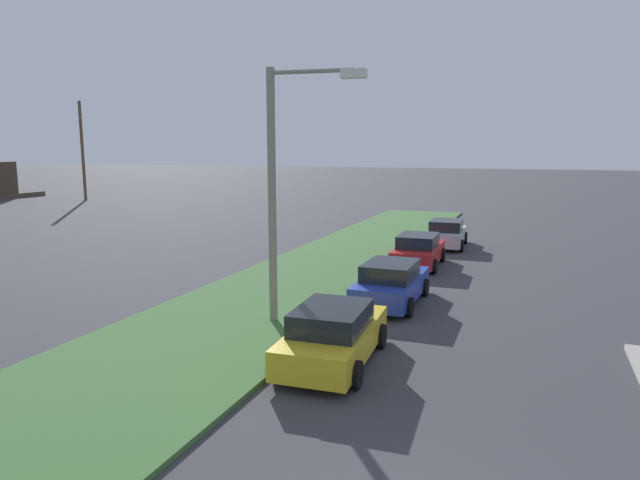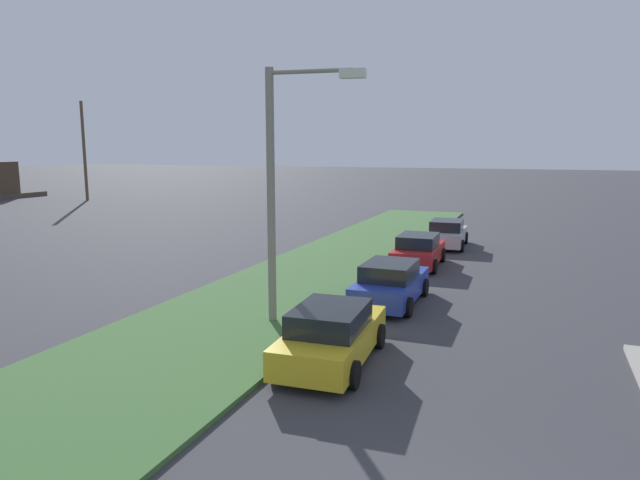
{
  "view_description": "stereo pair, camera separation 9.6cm",
  "coord_description": "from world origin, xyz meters",
  "views": [
    {
      "loc": [
        -5.97,
        -0.45,
        5.23
      ],
      "look_at": [
        16.23,
        8.15,
        1.32
      ],
      "focal_mm": 31.16,
      "sensor_mm": 36.0,
      "label": 1
    },
    {
      "loc": [
        -5.94,
        -0.54,
        5.23
      ],
      "look_at": [
        16.23,
        8.15,
        1.32
      ],
      "focal_mm": 31.16,
      "sensor_mm": 36.0,
      "label": 2
    }
  ],
  "objects": [
    {
      "name": "grass_median",
      "position": [
        10.0,
        8.0,
        0.06
      ],
      "size": [
        60.0,
        6.0,
        0.12
      ],
      "primitive_type": "cube",
      "color": "#3D6633",
      "rests_on": "ground"
    },
    {
      "name": "parked_car_blue",
      "position": [
        12.05,
        3.93,
        0.72
      ],
      "size": [
        4.31,
        2.03,
        1.47
      ],
      "rotation": [
        0.0,
        0.0,
        0.0
      ],
      "color": "#23389E",
      "rests_on": "ground"
    },
    {
      "name": "streetlight",
      "position": [
        8.66,
        6.36,
        4.39
      ],
      "size": [
        0.62,
        2.87,
        7.5
      ],
      "color": "gray",
      "rests_on": "ground"
    },
    {
      "name": "distant_utility_pole",
      "position": [
        38.56,
        42.73,
        5.0
      ],
      "size": [
        0.3,
        0.3,
        10.0
      ],
      "primitive_type": "cylinder",
      "color": "brown",
      "rests_on": "ground"
    },
    {
      "name": "parked_car_silver",
      "position": [
        24.1,
        3.88,
        0.72
      ],
      "size": [
        4.38,
        2.17,
        1.47
      ],
      "rotation": [
        0.0,
        0.0,
        0.04
      ],
      "color": "#B2B5BA",
      "rests_on": "ground"
    },
    {
      "name": "parked_car_yellow",
      "position": [
        6.34,
        3.97,
        0.72
      ],
      "size": [
        4.39,
        2.2,
        1.47
      ],
      "rotation": [
        0.0,
        0.0,
        0.06
      ],
      "color": "gold",
      "rests_on": "ground"
    },
    {
      "name": "parked_car_red",
      "position": [
        18.48,
        4.29,
        0.72
      ],
      "size": [
        4.35,
        2.11,
        1.47
      ],
      "rotation": [
        0.0,
        0.0,
        0.03
      ],
      "color": "red",
      "rests_on": "ground"
    }
  ]
}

